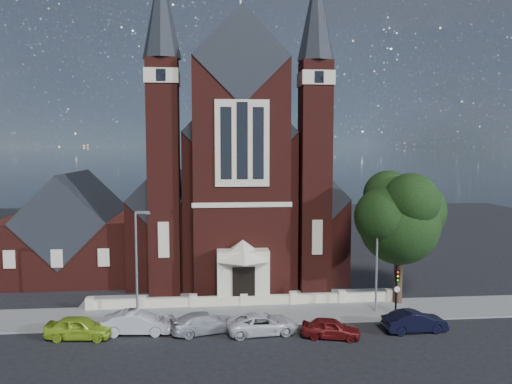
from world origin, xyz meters
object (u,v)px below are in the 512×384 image
at_px(church, 234,188).
at_px(car_dark_red, 331,328).
at_px(car_lime_van, 79,327).
at_px(car_navy, 415,321).
at_px(street_tree, 402,219).
at_px(car_silver_b, 205,323).
at_px(traffic_signal, 397,285).
at_px(street_lamp_left, 138,259).
at_px(car_silver_a, 137,323).
at_px(street_lamp_right, 378,254).
at_px(car_white_suv, 262,324).
at_px(parish_hall, 75,235).

bearing_deg(church, car_dark_red, -77.23).
bearing_deg(car_lime_van, car_navy, -86.61).
relative_size(street_tree, car_silver_b, 2.26).
relative_size(traffic_signal, car_navy, 0.92).
height_order(street_lamp_left, car_silver_a, street_lamp_left).
height_order(car_dark_red, car_navy, car_navy).
bearing_deg(car_dark_red, traffic_signal, -46.74).
bearing_deg(car_lime_van, street_lamp_right, -75.87).
bearing_deg(car_silver_b, church, -24.72).
height_order(car_silver_b, car_dark_red, car_silver_b).
xyz_separation_m(car_lime_van, car_navy, (22.71, -0.85, -0.03)).
distance_m(car_lime_van, car_navy, 22.73).
bearing_deg(car_silver_b, street_tree, -90.37).
bearing_deg(car_white_suv, parish_hall, 37.69).
bearing_deg(parish_hall, car_navy, -33.46).
xyz_separation_m(street_lamp_right, car_white_suv, (-9.21, -3.45, -3.92)).
height_order(car_silver_a, car_white_suv, car_silver_a).
bearing_deg(car_white_suv, car_silver_b, 75.73).
distance_m(parish_hall, car_lime_van, 18.15).
bearing_deg(car_lime_van, street_tree, -72.79).
height_order(church, car_silver_a, church).
bearing_deg(street_lamp_left, car_silver_a, -84.21).
bearing_deg(car_silver_b, traffic_signal, -101.40).
bearing_deg(car_lime_van, car_silver_a, -76.28).
xyz_separation_m(car_white_suv, car_navy, (10.49, -0.64, 0.04)).
bearing_deg(street_tree, traffic_signal, -115.95).
bearing_deg(traffic_signal, car_navy, -81.63).
distance_m(street_lamp_left, street_lamp_right, 18.00).
bearing_deg(car_silver_b, car_white_suv, -114.70).
height_order(traffic_signal, car_navy, traffic_signal).
relative_size(street_tree, car_dark_red, 2.74).
distance_m(street_tree, street_lamp_left, 20.71).
relative_size(street_lamp_right, traffic_signal, 2.02).
distance_m(street_lamp_left, car_silver_a, 4.69).
xyz_separation_m(traffic_signal, car_silver_a, (-18.64, -1.13, -1.81)).
xyz_separation_m(street_lamp_right, car_dark_red, (-4.74, -4.66, -3.93)).
distance_m(parish_hall, car_silver_b, 21.56).
bearing_deg(car_lime_van, parish_hall, 20.68).
xyz_separation_m(traffic_signal, car_lime_van, (-22.34, -1.66, -1.83)).
relative_size(church, car_lime_van, 7.93).
bearing_deg(car_dark_red, street_lamp_left, 85.24).
bearing_deg(car_silver_b, street_lamp_right, -94.34).
bearing_deg(car_lime_van, car_white_suv, -85.45).
relative_size(traffic_signal, car_dark_red, 1.02).
height_order(church, car_lime_van, church).
relative_size(street_lamp_left, car_white_suv, 1.65).
distance_m(car_silver_a, car_silver_b, 4.60).
height_order(street_tree, car_navy, street_tree).
distance_m(street_lamp_left, car_lime_van, 6.09).
height_order(traffic_signal, car_white_suv, traffic_signal).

